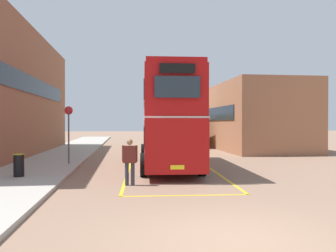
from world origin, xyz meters
The scene contains 9 objects.
ground_plane centered at (0.00, 14.40, 0.00)m, with size 135.60×135.60×0.00m, color #846651.
sidewalk_left centered at (-6.50, 16.80, 0.07)m, with size 4.00×57.60×0.14m, color #A39E93.
depot_building_right centered at (8.55, 21.82, 2.74)m, with size 6.17×13.23×5.48m.
double_decker_bus centered at (0.00, 10.79, 2.51)m, with size 3.12×9.88×4.75m.
single_deck_bus centered at (3.06, 26.13, 1.64)m, with size 3.20×8.54×3.02m.
pedestrian_boarding centered at (-1.99, 5.89, 0.98)m, with size 0.56×0.31×1.69m.
litter_bin centered at (-6.35, 7.58, 0.60)m, with size 0.43×0.43×0.91m.
bus_stop_sign centered at (-5.10, 11.72, 1.92)m, with size 0.43×0.13×2.99m.
bay_marking_yellow centered at (-0.04, 8.94, 0.00)m, with size 4.72×11.98×0.01m.
Camera 1 is at (-2.12, -6.43, 2.29)m, focal length 36.21 mm.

